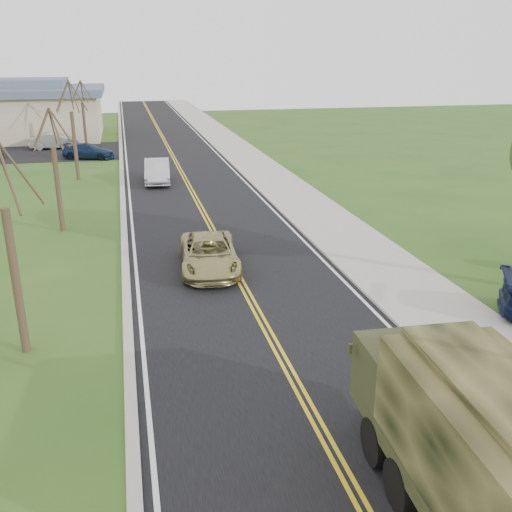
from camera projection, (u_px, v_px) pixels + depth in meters
name	position (u px, v px, depth m)	size (l,w,h in m)	color
road	(175.00, 160.00, 45.28)	(8.00, 120.00, 0.01)	black
curb_right	(226.00, 157.00, 46.14)	(0.30, 120.00, 0.12)	#9E998E
sidewalk_right	(247.00, 156.00, 46.51)	(3.20, 120.00, 0.10)	#9E998E
curb_left	(121.00, 161.00, 44.39)	(0.30, 120.00, 0.10)	#9E998E
bare_tree_a	(13.00, 265.00, 15.39)	(1.93, 2.26, 6.08)	#38281C
bare_tree_b	(57.00, 180.00, 26.45)	(1.83, 2.14, 5.73)	#38281C
bare_tree_c	(74.00, 138.00, 37.37)	(2.04, 2.39, 6.42)	#38281C
bare_tree_d	(84.00, 121.00, 48.45)	(1.88, 2.20, 5.91)	#38281C
military_truck	(480.00, 445.00, 9.53)	(2.56, 6.52, 3.20)	black
suv_champagne	(209.00, 254.00, 22.15)	(2.18, 4.72, 1.31)	tan
sedan_silver	(157.00, 171.00, 37.14)	(1.58, 4.52, 1.49)	#BABABF
lot_car_silver	(55.00, 141.00, 50.21)	(1.52, 4.36, 1.44)	#A1A0A5
lot_car_navy	(89.00, 151.00, 45.55)	(1.67, 4.11, 1.19)	#10203C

